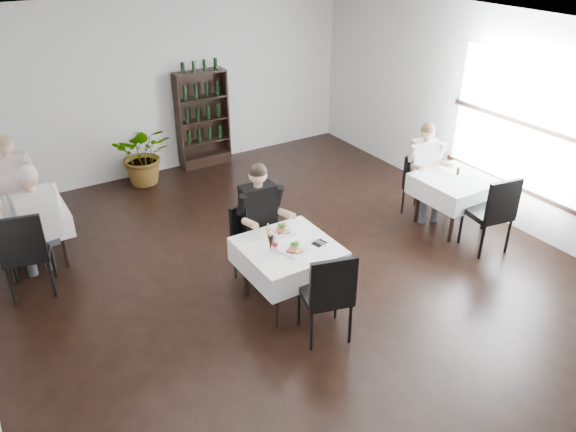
# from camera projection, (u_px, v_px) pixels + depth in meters

# --- Properties ---
(room_shell) EXTENTS (9.00, 9.00, 9.00)m
(room_shell) POSITION_uv_depth(u_px,v_px,m) (311.00, 181.00, 6.15)
(room_shell) COLOR black
(room_shell) RESTS_ON ground
(window_right) EXTENTS (0.06, 2.30, 1.85)m
(window_right) POSITION_uv_depth(u_px,v_px,m) (519.00, 125.00, 7.77)
(window_right) COLOR white
(window_right) RESTS_ON room_shell
(wine_shelf) EXTENTS (0.90, 0.28, 1.75)m
(wine_shelf) POSITION_uv_depth(u_px,v_px,m) (203.00, 120.00, 9.97)
(wine_shelf) COLOR black
(wine_shelf) RESTS_ON ground
(main_table) EXTENTS (1.03, 1.03, 0.77)m
(main_table) POSITION_uv_depth(u_px,v_px,m) (288.00, 256.00, 6.43)
(main_table) COLOR black
(main_table) RESTS_ON ground
(left_table) EXTENTS (0.98, 0.98, 0.77)m
(left_table) POSITION_uv_depth(u_px,v_px,m) (26.00, 220.00, 7.18)
(left_table) COLOR black
(left_table) RESTS_ON ground
(right_table) EXTENTS (0.98, 0.98, 0.77)m
(right_table) POSITION_uv_depth(u_px,v_px,m) (454.00, 187.00, 8.05)
(right_table) COLOR black
(right_table) RESTS_ON ground
(potted_tree) EXTENTS (1.19, 1.13, 1.05)m
(potted_tree) POSITION_uv_depth(u_px,v_px,m) (144.00, 154.00, 9.41)
(potted_tree) COLOR #2B5B1F
(potted_tree) RESTS_ON ground
(main_chair_far) EXTENTS (0.55, 0.56, 0.99)m
(main_chair_far) POSITION_uv_depth(u_px,v_px,m) (252.00, 237.00, 6.93)
(main_chair_far) COLOR black
(main_chair_far) RESTS_ON ground
(main_chair_near) EXTENTS (0.62, 0.62, 1.09)m
(main_chair_near) POSITION_uv_depth(u_px,v_px,m) (328.00, 291.00, 5.83)
(main_chair_near) COLOR black
(main_chair_near) RESTS_ON ground
(left_chair_far) EXTENTS (0.43, 0.43, 0.89)m
(left_chair_far) POSITION_uv_depth(u_px,v_px,m) (13.00, 208.00, 7.73)
(left_chair_far) COLOR black
(left_chair_far) RESTS_ON ground
(left_chair_near) EXTENTS (0.62, 0.62, 1.13)m
(left_chair_near) POSITION_uv_depth(u_px,v_px,m) (25.00, 249.00, 6.52)
(left_chair_near) COLOR black
(left_chair_near) RESTS_ON ground
(right_chair_far) EXTENTS (0.53, 0.53, 0.94)m
(right_chair_far) POSITION_uv_depth(u_px,v_px,m) (418.00, 180.00, 8.48)
(right_chair_far) COLOR black
(right_chair_far) RESTS_ON ground
(right_chair_near) EXTENTS (0.58, 0.59, 1.11)m
(right_chair_near) POSITION_uv_depth(u_px,v_px,m) (493.00, 210.00, 7.41)
(right_chair_near) COLOR black
(right_chair_near) RESTS_ON ground
(diner_main) EXTENTS (0.59, 0.59, 1.53)m
(diner_main) POSITION_uv_depth(u_px,v_px,m) (262.00, 214.00, 6.76)
(diner_main) COLOR #3C3D43
(diner_main) RESTS_ON ground
(diner_left_far) EXTENTS (0.66, 0.70, 1.56)m
(diner_left_far) POSITION_uv_depth(u_px,v_px,m) (13.00, 183.00, 7.51)
(diner_left_far) COLOR #3C3D43
(diner_left_far) RESTS_ON ground
(diner_left_near) EXTENTS (0.65, 0.67, 1.62)m
(diner_left_near) POSITION_uv_depth(u_px,v_px,m) (35.00, 216.00, 6.61)
(diner_left_near) COLOR #3C3D43
(diner_left_near) RESTS_ON ground
(diner_right_far) EXTENTS (0.61, 0.65, 1.43)m
(diner_right_far) POSITION_uv_depth(u_px,v_px,m) (426.00, 163.00, 8.29)
(diner_right_far) COLOR #3C3D43
(diner_right_far) RESTS_ON ground
(plate_far) EXTENTS (0.30, 0.30, 0.09)m
(plate_far) POSITION_uv_depth(u_px,v_px,m) (281.00, 230.00, 6.62)
(plate_far) COLOR white
(plate_far) RESTS_ON main_table
(plate_near) EXTENTS (0.34, 0.34, 0.08)m
(plate_near) POSITION_uv_depth(u_px,v_px,m) (294.00, 249.00, 6.24)
(plate_near) COLOR white
(plate_near) RESTS_ON main_table
(pilsner_dark) EXTENTS (0.06, 0.06, 0.26)m
(pilsner_dark) POSITION_uv_depth(u_px,v_px,m) (271.00, 244.00, 6.18)
(pilsner_dark) COLOR black
(pilsner_dark) RESTS_ON main_table
(pilsner_lager) EXTENTS (0.06, 0.06, 0.27)m
(pilsner_lager) POSITION_uv_depth(u_px,v_px,m) (268.00, 236.00, 6.33)
(pilsner_lager) COLOR gold
(pilsner_lager) RESTS_ON main_table
(coke_bottle) EXTENTS (0.07, 0.07, 0.26)m
(coke_bottle) POSITION_uv_depth(u_px,v_px,m) (275.00, 242.00, 6.21)
(coke_bottle) COLOR silver
(coke_bottle) RESTS_ON main_table
(napkin_cutlery) EXTENTS (0.18, 0.17, 0.02)m
(napkin_cutlery) POSITION_uv_depth(u_px,v_px,m) (319.00, 243.00, 6.39)
(napkin_cutlery) COLOR black
(napkin_cutlery) RESTS_ON main_table
(pepper_mill) EXTENTS (0.06, 0.06, 0.11)m
(pepper_mill) POSITION_uv_depth(u_px,v_px,m) (458.00, 171.00, 8.05)
(pepper_mill) COLOR black
(pepper_mill) RESTS_ON right_table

